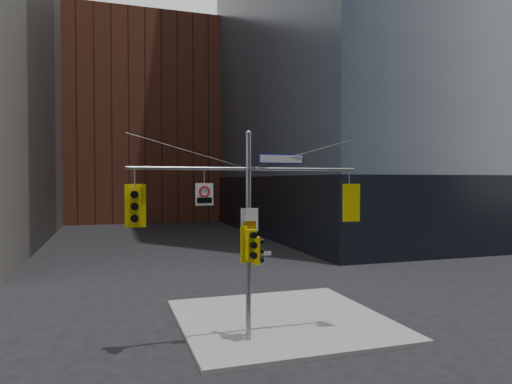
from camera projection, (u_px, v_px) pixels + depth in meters
ground at (268, 367)px, 13.68m from camera, size 160.00×160.00×0.00m
sidewalk_corner at (282, 320)px, 18.10m from camera, size 8.00×8.00×0.15m
podium_ne at (405, 203)px, 52.63m from camera, size 36.40×36.40×6.00m
brick_midrise at (140, 125)px, 68.52m from camera, size 26.00×20.00×28.00m
signal_assembly at (249, 215)px, 15.46m from camera, size 8.00×0.80×7.30m
traffic_light_west_arm at (135, 206)px, 14.32m from camera, size 0.66×0.56×1.38m
traffic_light_east_arm at (349, 202)px, 16.63m from camera, size 0.65×0.55×1.37m
traffic_light_pole_side at (257, 251)px, 15.59m from camera, size 0.39×0.34×0.95m
traffic_light_pole_front at (251, 245)px, 15.23m from camera, size 0.59×0.53×1.25m
street_sign_blade at (282, 159)px, 15.78m from camera, size 1.72×0.19×0.34m
regulatory_sign_arm at (204, 194)px, 14.96m from camera, size 0.59×0.08×0.73m
regulatory_sign_pole at (250, 220)px, 15.36m from camera, size 0.60×0.06×0.78m
street_blade_ew at (261, 254)px, 15.64m from camera, size 0.72×0.05×0.14m
street_blade_ns at (245, 259)px, 15.94m from camera, size 0.05×0.67×0.13m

